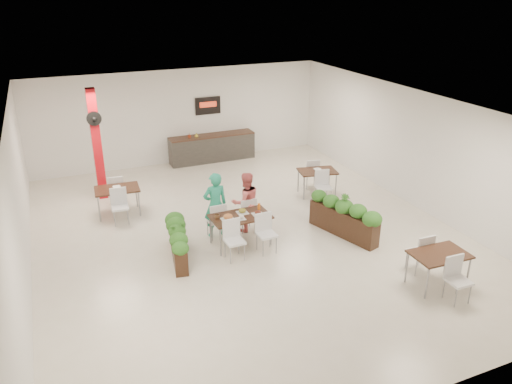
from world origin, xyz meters
TOP-DOWN VIEW (x-y plane):
  - ground at (0.00, 0.00)m, footprint 12.00×12.00m
  - room_shell at (0.00, 0.00)m, footprint 10.10×12.10m
  - red_column at (-3.00, 3.79)m, footprint 0.40×0.41m
  - service_counter at (1.00, 5.65)m, footprint 3.00×0.64m
  - main_table at (-0.34, -0.45)m, footprint 1.42×1.65m
  - diner_man at (-0.73, 0.21)m, footprint 0.61×0.41m
  - diner_woman at (0.07, 0.21)m, footprint 0.76×0.60m
  - planter_left at (-1.88, -0.51)m, footprint 0.63×1.76m
  - planter_right at (2.18, -1.00)m, footprint 0.90×2.02m
  - side_table_a at (-2.75, 2.44)m, footprint 1.21×1.65m
  - side_table_b at (2.87, 1.52)m, footprint 1.21×1.67m
  - side_table_c at (2.74, -3.69)m, footprint 1.17×1.63m

SIDE VIEW (x-z plane):
  - ground at x=0.00m, z-range 0.00..0.00m
  - service_counter at x=1.00m, z-range -0.61..1.59m
  - planter_left at x=-1.88m, z-range 0.03..0.95m
  - planter_right at x=2.18m, z-range -0.04..1.06m
  - side_table_b at x=2.87m, z-range 0.16..1.08m
  - side_table_c at x=2.74m, z-range 0.16..1.08m
  - side_table_a at x=-2.75m, z-range 0.16..1.09m
  - main_table at x=-0.34m, z-range 0.17..1.10m
  - diner_woman at x=0.07m, z-range 0.00..1.55m
  - diner_man at x=-0.73m, z-range 0.00..1.66m
  - red_column at x=-3.00m, z-range 0.04..3.24m
  - room_shell at x=0.00m, z-range 0.40..3.62m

